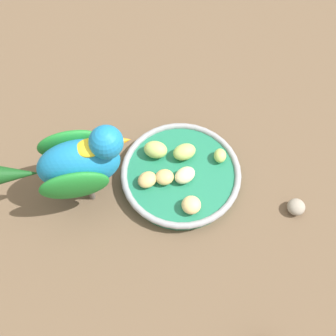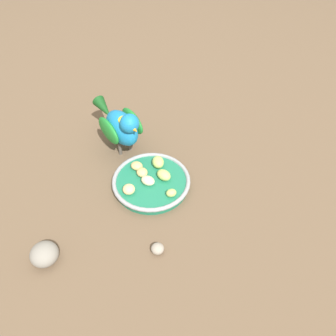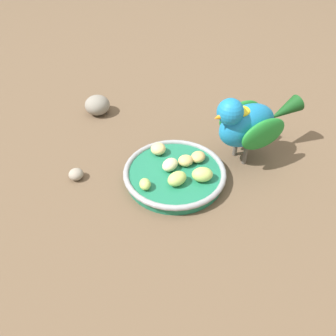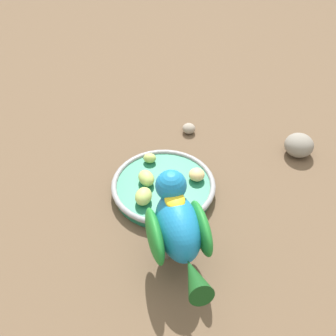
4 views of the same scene
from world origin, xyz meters
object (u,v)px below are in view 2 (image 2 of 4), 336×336
Objects in this scene: apple_piece_4 at (164,175)px; rock_large at (44,254)px; apple_piece_0 at (171,193)px; feeding_bowl at (153,183)px; apple_piece_6 at (158,162)px; apple_piece_1 at (142,172)px; apple_piece_3 at (137,166)px; apple_piece_2 at (148,180)px; parrot at (121,126)px; apple_piece_5 at (129,189)px; pebble_0 at (157,249)px.

apple_piece_4 is 0.65× the size of rock_large.
feeding_bowl is at bearing -6.98° from apple_piece_0.
apple_piece_6 is 0.36m from rock_large.
apple_piece_3 is at bearing -19.93° from apple_piece_1.
parrot reaches higher than apple_piece_2.
apple_piece_4 is (-0.02, -0.04, 0.00)m from apple_piece_2.
apple_piece_1 reaches higher than apple_piece_3.
rock_large is (0.01, 0.30, -0.01)m from apple_piece_1.
apple_piece_1 is 0.14× the size of parrot.
apple_piece_0 is at bearing -147.96° from apple_piece_5.
apple_piece_2 is 0.18m from parrot.
apple_piece_3 is (0.13, -0.02, -0.00)m from apple_piece_0.
parrot is at bearing -25.34° from apple_piece_1.
feeding_bowl is at bearing -47.46° from pebble_0.
apple_piece_2 reaches higher than apple_piece_1.
apple_piece_2 is 1.18× the size of apple_piece_5.
apple_piece_6 reaches higher than apple_piece_5.
apple_piece_6 is at bearing -102.18° from apple_piece_1.
parrot reaches higher than rock_large.
apple_piece_5 is at bearing -95.98° from rock_large.
rock_large reaches higher than apple_piece_3.
pebble_0 is at bearing 132.54° from feeding_bowl.
apple_piece_4 is at bearing 6.70° from parrot.
apple_piece_0 is at bearing -64.57° from pebble_0.
feeding_bowl is at bearing 170.58° from apple_piece_3.
apple_piece_2 is (-0.03, 0.01, 0.00)m from apple_piece_1.
apple_piece_1 is 0.03m from apple_piece_3.
rock_large is at bearing 81.68° from apple_piece_2.
apple_piece_0 is 0.12× the size of parrot.
apple_piece_0 is 0.84× the size of apple_piece_1.
feeding_bowl is 6.93× the size of pebble_0.
apple_piece_3 is at bearing -21.97° from apple_piece_2.
apple_piece_2 is at bearing 67.00° from feeding_bowl.
apple_piece_4 is 0.18× the size of parrot.
apple_piece_3 is 0.31m from rock_large.
apple_piece_4 is (-0.05, -0.03, 0.00)m from apple_piece_1.
apple_piece_2 is at bearing 156.26° from apple_piece_1.
apple_piece_6 is at bearing -33.92° from apple_piece_0.
apple_piece_2 is at bearing 106.10° from apple_piece_6.
apple_piece_6 reaches higher than apple_piece_4.
apple_piece_1 is 0.07m from apple_piece_5.
rock_large is (0.03, 0.24, -0.01)m from apple_piece_5.
apple_piece_5 reaches higher than apple_piece_2.
rock_large is at bearing -56.61° from parrot.
apple_piece_5 is 0.77× the size of apple_piece_6.
apple_piece_2 is at bearing 158.03° from apple_piece_3.
apple_piece_5 is at bearing 90.67° from apple_piece_6.
apple_piece_5 is 1.06× the size of pebble_0.
pebble_0 is (-0.16, 0.14, -0.02)m from apple_piece_1.
feeding_bowl is 6.55× the size of apple_piece_5.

